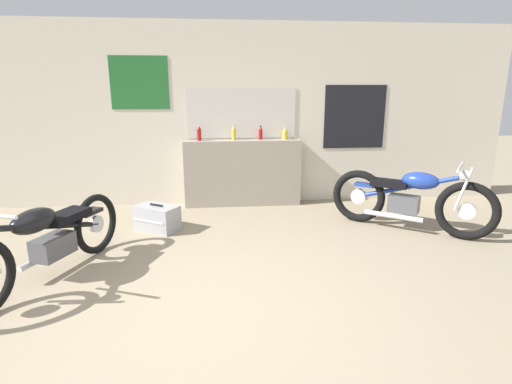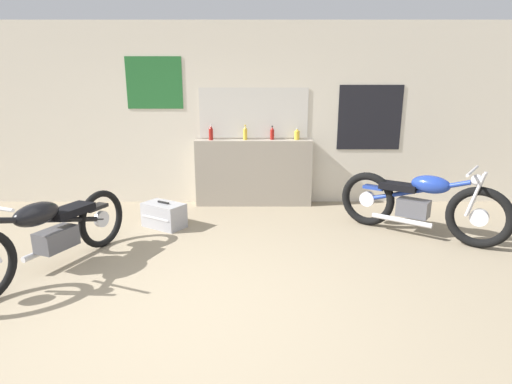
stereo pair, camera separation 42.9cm
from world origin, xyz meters
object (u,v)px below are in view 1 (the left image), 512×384
Objects in this scene: motorcycle_blue at (410,198)px; hard_case_silver at (157,218)px; bottle_left_center at (234,133)px; motorcycle_black at (46,239)px; bottle_leftmost at (199,133)px; bottle_center at (261,133)px; bottle_right_center at (285,134)px.

motorcycle_blue is 3.31m from hard_case_silver.
motorcycle_black is at bearing -127.84° from bottle_left_center.
bottle_center is (0.95, 0.05, -0.01)m from bottle_leftmost.
bottle_leftmost is 1.34× the size of bottle_right_center.
bottle_center is at bearing 37.40° from hard_case_silver.
motorcycle_black is at bearing -119.47° from bottle_leftmost.
bottle_leftmost is 0.12× the size of motorcycle_black.
bottle_right_center is 2.13m from motorcycle_blue.
motorcycle_blue is at bearing -32.77° from bottle_left_center.
bottle_right_center is 0.29× the size of hard_case_silver.
bottle_leftmost is 3.16m from motorcycle_blue.
bottle_center is at bearing 4.17° from bottle_left_center.
motorcycle_black is (-1.90, -2.45, -0.72)m from bottle_left_center.
bottle_leftmost is 0.95m from bottle_center.
bottle_right_center is at bearing 134.32° from motorcycle_blue.
hard_case_silver is (0.83, 1.34, -0.26)m from motorcycle_black.
motorcycle_blue is 2.70× the size of hard_case_silver.
bottle_left_center is at bearing 46.01° from hard_case_silver.
bottle_left_center reaches higher than hard_case_silver.
hard_case_silver is (-1.49, -1.14, -0.97)m from bottle_center.
bottle_leftmost reaches higher than motorcycle_black.
motorcycle_black is at bearing -137.68° from bottle_right_center.
bottle_right_center is 0.09× the size of motorcycle_black.
hard_case_silver is at bearing -142.60° from bottle_center.
bottle_leftmost is at bearing -176.90° from bottle_center.
bottle_center is 1.17× the size of bottle_right_center.
bottle_right_center is (1.34, 0.04, -0.03)m from bottle_leftmost.
motorcycle_blue is 0.87× the size of motorcycle_black.
motorcycle_black is 1.60m from hard_case_silver.
bottle_center is at bearing 140.93° from motorcycle_blue.
motorcycle_blue is at bearing -39.07° from bottle_center.
bottle_center is 0.12× the size of motorcycle_blue.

